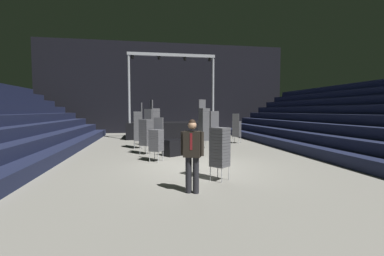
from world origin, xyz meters
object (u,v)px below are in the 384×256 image
Objects in this scene: man_with_tie at (192,151)px; chair_stack_rear_left at (138,126)px; chair_stack_front_left at (220,146)px; chair_stack_rear_right at (237,128)px; stage_riser at (170,128)px; chair_stack_mid_left at (155,123)px; chair_stack_mid_centre at (204,124)px; chair_stack_mid_right at (156,139)px; equipment_road_case at (174,147)px; chair_stack_front_right at (146,132)px.

man_with_tie is 8.08m from chair_stack_rear_left.
chair_stack_front_left is 1.09× the size of chair_stack_rear_right.
stage_riser reaches higher than man_with_tie.
chair_stack_mid_centre is (2.53, -1.21, 0.00)m from chair_stack_mid_left.
chair_stack_mid_centre is (2.62, 3.23, 0.42)m from chair_stack_mid_right.
chair_stack_rear_right is (5.03, 4.99, 0.04)m from chair_stack_mid_right.
chair_stack_rear_right is 5.68m from equipment_road_case.
man_with_tie reaches higher than chair_stack_mid_right.
chair_stack_mid_left is 4.98m from chair_stack_rear_right.
chair_stack_rear_right is (3.38, 8.15, -0.08)m from chair_stack_front_left.
chair_stack_mid_right is 4.17m from chair_stack_mid_centre.
chair_stack_front_right is at bearing 154.48° from equipment_road_case.
chair_stack_front_left reaches higher than chair_stack_mid_right.
chair_stack_rear_left is (-3.42, 0.53, -0.08)m from chair_stack_mid_centre.
man_with_tie is 4.24m from chair_stack_mid_right.
stage_riser is at bearing -99.59° from chair_stack_mid_centre.
chair_stack_front_right is (-1.09, 5.97, 0.02)m from man_with_tie.
stage_riser reaches higher than chair_stack_front_right.
chair_stack_front_right reaches higher than equipment_road_case.
chair_stack_mid_centre is at bearing -81.56° from man_with_tie.
chair_stack_mid_right is at bearing -97.07° from chair_stack_rear_right.
chair_stack_front_right is 1.14× the size of chair_stack_rear_right.
chair_stack_front_right is (-2.05, 4.96, 0.04)m from chair_stack_front_left.
chair_stack_rear_left reaches higher than man_with_tie.
chair_stack_rear_right is at bearing -92.29° from man_with_tie.
chair_stack_mid_right is (-1.65, 3.16, -0.13)m from chair_stack_front_left.
chair_stack_front_right is at bearing -173.47° from chair_stack_rear_left.
equipment_road_case is at bearing -4.86° from chair_stack_mid_left.
chair_stack_rear_left is 2.66× the size of equipment_road_case.
chair_stack_front_left is 0.77× the size of chair_stack_mid_left.
man_with_tie is 5.43m from equipment_road_case.
stage_riser is at bearing -130.19° from chair_stack_front_left.
chair_stack_mid_right is at bearing -57.63° from man_with_tie.
chair_stack_rear_left is (-2.45, 6.92, 0.21)m from chair_stack_front_left.
chair_stack_rear_right is (5.83, 1.23, -0.29)m from chair_stack_rear_left.
chair_stack_mid_right is at bearing -103.77° from chair_stack_front_left.
chair_stack_rear_right is at bearing -82.97° from chair_stack_rear_left.
equipment_road_case is at bearing -167.99° from chair_stack_front_right.
chair_stack_mid_left is (-0.60, 8.62, 0.27)m from man_with_tie.
chair_stack_front_left is 3.57m from chair_stack_mid_right.
chair_stack_mid_left is 1.13m from chair_stack_rear_left.
chair_stack_mid_centre reaches higher than equipment_road_case.
chair_stack_mid_right is 0.67× the size of chair_stack_mid_centre.
man_with_tie is at bearing 137.90° from chair_stack_front_right.
chair_stack_front_left is 7.34m from chair_stack_rear_left.
stage_riser is 6.29m from chair_stack_mid_centre.
chair_stack_front_left is at bearing 150.04° from chair_stack_front_right.
man_with_tie is 6.07m from chair_stack_front_right.
chair_stack_mid_left is at bearing -46.42° from chair_stack_mid_centre.
chair_stack_mid_right is at bearing 140.25° from chair_stack_front_right.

